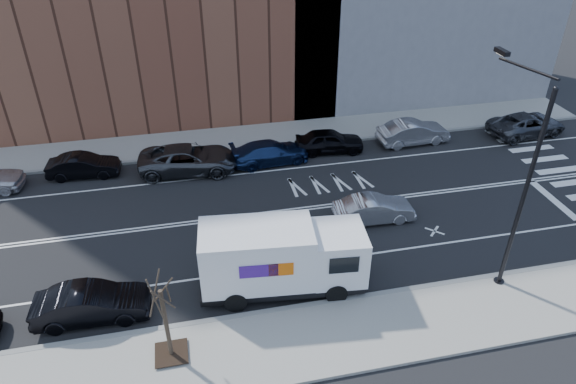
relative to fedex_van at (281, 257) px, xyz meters
name	(u,v)px	position (x,y,z in m)	size (l,w,h in m)	color
ground	(302,209)	(2.27, 5.60, -1.66)	(120.00, 120.00, 0.00)	black
sidewalk_near	(355,333)	(2.27, -3.20, -1.59)	(44.00, 3.60, 0.15)	gray
sidewalk_far	(271,135)	(2.27, 14.40, -1.59)	(44.00, 3.60, 0.15)	gray
curb_near	(342,300)	(2.27, -1.40, -1.58)	(44.00, 0.25, 0.17)	gray
curb_far	(276,147)	(2.27, 12.60, -1.58)	(44.00, 0.25, 0.17)	gray
crosswalk	(567,176)	(18.27, 5.60, -1.66)	(3.00, 14.00, 0.01)	white
road_markings	(302,209)	(2.27, 5.60, -1.66)	(40.00, 8.60, 0.01)	white
streetlight	(520,178)	(9.27, -1.31, 3.41)	(0.44, 4.02, 9.34)	black
street_tree	(167,330)	(-4.73, -2.80, -0.21)	(1.20, 1.20, 3.75)	black
fedex_van	(281,257)	(0.00, 0.00, 0.00)	(7.14, 3.04, 3.17)	black
far_parked_b	(83,166)	(-9.33, 11.66, -1.00)	(1.41, 4.05, 1.34)	black
far_parked_c	(189,159)	(-3.33, 10.92, -0.86)	(2.66, 5.76, 1.60)	#414348
far_parked_d	(270,152)	(1.54, 10.93, -0.97)	(1.93, 4.75, 1.38)	navy
far_parked_e	(329,141)	(5.47, 11.56, -0.93)	(1.73, 4.30, 1.46)	black
far_parked_f	(413,132)	(11.10, 11.52, -0.90)	(1.62, 4.64, 1.53)	#9F9FA4
far_parked_g	(527,124)	(19.07, 11.07, -0.93)	(2.43, 5.26, 1.46)	#424348
driving_sedan	(374,209)	(5.59, 3.86, -0.99)	(1.42, 4.09, 1.35)	#B2B3B7
near_parked_rear_a	(91,304)	(-7.72, -0.10, -0.93)	(1.56, 4.48, 1.48)	black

